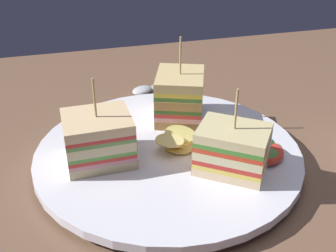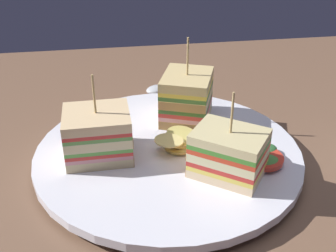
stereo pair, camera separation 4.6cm
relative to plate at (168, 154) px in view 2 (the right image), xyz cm
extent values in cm
cube|color=brown|center=(0.00, 0.00, -1.97)|extent=(127.51, 81.80, 1.80)
cylinder|color=white|center=(0.00, 0.00, -0.67)|extent=(18.53, 18.53, 0.79)
cylinder|color=white|center=(0.00, 0.00, 0.21)|extent=(29.88, 29.88, 0.97)
cube|color=beige|center=(-5.32, 5.50, 1.17)|extent=(8.75, 8.39, 0.95)
cube|color=#9E7242|center=(-2.57, 3.47, 1.17)|extent=(3.29, 4.33, 0.95)
cube|color=#F2D453|center=(-5.32, 5.50, 1.90)|extent=(8.75, 8.39, 0.52)
cube|color=red|center=(-5.32, 5.50, 2.42)|extent=(8.75, 8.39, 0.52)
cube|color=beige|center=(-5.32, 5.50, 3.15)|extent=(8.75, 8.39, 0.95)
cube|color=#9E7242|center=(-2.57, 3.47, 3.15)|extent=(3.29, 4.33, 0.95)
cube|color=red|center=(-5.32, 5.50, 3.89)|extent=(8.75, 8.39, 0.52)
cube|color=#448B2F|center=(-5.32, 5.50, 4.40)|extent=(8.75, 8.39, 0.52)
cube|color=beige|center=(-5.32, 5.50, 5.14)|extent=(8.75, 8.39, 0.95)
cylinder|color=tan|center=(-5.32, 5.50, 7.77)|extent=(0.24, 0.24, 4.31)
cube|color=#D4BE83|center=(-3.43, -6.84, 1.25)|extent=(7.83, 8.56, 1.11)
cube|color=#9E7242|center=(-2.21, -3.64, 1.25)|extent=(5.34, 2.25, 1.11)
cube|color=pink|center=(-3.43, -6.84, 2.07)|extent=(7.83, 8.56, 0.53)
cube|color=#C73932|center=(-3.43, -6.84, 2.61)|extent=(7.83, 8.56, 0.53)
cube|color=#497E3A|center=(-3.43, -6.84, 3.14)|extent=(7.83, 8.56, 0.53)
cube|color=beige|center=(-3.43, -6.84, 3.96)|extent=(7.83, 8.56, 1.11)
cube|color=#B2844C|center=(-2.21, -3.64, 3.96)|extent=(5.34, 2.25, 1.11)
cube|color=#4C7F39|center=(-3.43, -6.84, 4.78)|extent=(7.83, 8.56, 0.53)
cube|color=yellow|center=(-3.43, -6.84, 5.32)|extent=(7.83, 8.56, 0.53)
cube|color=#DBBF7B|center=(-3.43, -6.84, 6.14)|extent=(7.83, 8.56, 1.11)
cylinder|color=tan|center=(-3.43, -6.84, 9.02)|extent=(0.24, 0.24, 4.66)
cube|color=beige|center=(7.65, -0.18, 1.22)|extent=(7.09, 6.26, 1.05)
cube|color=#9E7242|center=(4.23, -0.24, 1.22)|extent=(0.38, 6.02, 1.05)
cube|color=pink|center=(7.65, -0.18, 1.96)|extent=(7.09, 6.26, 0.42)
cube|color=red|center=(7.65, -0.18, 2.38)|extent=(7.09, 6.26, 0.42)
cube|color=#61AD45|center=(7.65, -0.18, 2.81)|extent=(7.09, 6.26, 0.42)
cube|color=beige|center=(7.65, -0.18, 3.54)|extent=(7.09, 6.26, 1.05)
cube|color=#9E7242|center=(4.23, -0.24, 3.54)|extent=(0.38, 6.02, 1.05)
cube|color=#629F49|center=(7.65, -0.18, 4.28)|extent=(7.09, 6.26, 0.42)
cube|color=red|center=(7.65, -0.18, 4.70)|extent=(7.09, 6.26, 0.42)
cube|color=beige|center=(7.65, -0.18, 5.44)|extent=(7.09, 6.26, 1.05)
cylinder|color=tan|center=(7.65, -0.18, 8.10)|extent=(0.24, 0.24, 4.27)
cylinder|color=#DEC065|center=(-1.55, -0.43, 1.01)|extent=(4.37, 4.35, 0.81)
cylinder|color=#EFD078|center=(-1.30, -0.72, 1.44)|extent=(4.84, 4.84, 0.62)
cylinder|color=#E6DA74|center=(-1.82, -1.19, 1.68)|extent=(3.96, 3.93, 0.96)
cylinder|color=#EAD57F|center=(0.38, 0.67, 2.24)|extent=(4.44, 4.44, 0.43)
ellipsoid|color=#44872E|center=(-8.65, 3.97, 1.16)|extent=(4.11, 3.80, 0.91)
ellipsoid|color=green|center=(-8.40, 1.56, 1.21)|extent=(4.46, 5.21, 1.02)
ellipsoid|color=#3A7D3D|center=(-10.25, 2.80, 1.29)|extent=(3.74, 3.17, 1.09)
ellipsoid|color=#4B8C3C|center=(-9.57, 4.91, 1.30)|extent=(4.36, 3.66, 1.33)
ellipsoid|color=#499340|center=(-8.33, 2.91, 1.29)|extent=(3.90, 3.79, 1.26)
cylinder|color=red|center=(-9.44, 4.19, 1.37)|extent=(4.75, 4.72, 0.87)
cube|color=silver|center=(-6.95, -23.08, -0.94)|extent=(10.08, 7.65, 0.25)
ellipsoid|color=silver|center=(-1.13, -18.94, -0.57)|extent=(4.27, 4.04, 1.00)
camera|label=1|loc=(10.66, 38.46, 26.41)|focal=44.88mm
camera|label=2|loc=(6.18, 39.43, 26.41)|focal=44.88mm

